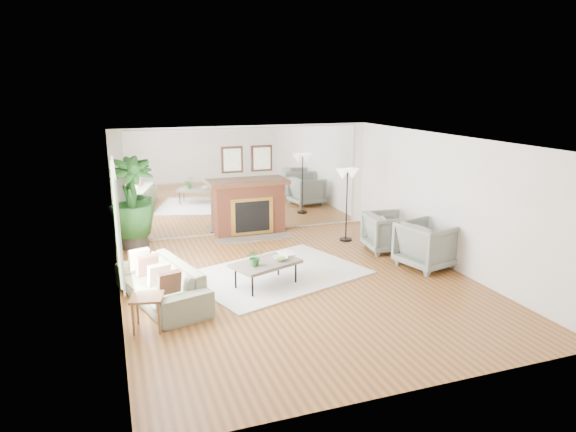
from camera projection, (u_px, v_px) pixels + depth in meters
name	position (u px, v px, depth m)	size (l,w,h in m)	color
ground	(300.00, 283.00, 9.02)	(7.00, 7.00, 0.00)	brown
wall_left	(115.00, 230.00, 7.75)	(0.02, 7.00, 2.50)	white
wall_right	(448.00, 202.00, 9.68)	(0.02, 7.00, 2.50)	white
wall_back	(247.00, 180.00, 11.90)	(6.00, 0.02, 2.50)	white
mirror_panel	(247.00, 180.00, 11.89)	(5.40, 0.04, 2.40)	silver
window_panel	(116.00, 218.00, 8.10)	(0.04, 2.40, 1.50)	#B2E09E
fireplace	(250.00, 207.00, 11.84)	(1.85, 0.83, 2.05)	brown
area_rug	(276.00, 274.00, 9.42)	(3.02, 2.16, 0.03)	silver
coffee_table	(266.00, 264.00, 8.76)	(1.30, 1.03, 0.45)	#5E554A
sofa	(161.00, 283.00, 8.20)	(2.12, 0.83, 0.62)	slate
armchair_back	(388.00, 232.00, 10.74)	(0.86, 0.89, 0.81)	gray
armchair_front	(428.00, 245.00, 9.75)	(0.95, 0.97, 0.89)	gray
side_table	(147.00, 301.00, 7.23)	(0.53, 0.53, 0.50)	brown
potted_ficus	(132.00, 201.00, 10.76)	(1.04, 1.04, 1.94)	black
floor_lamp	(347.00, 180.00, 11.20)	(0.53, 0.29, 1.63)	black
tabletop_plant	(255.00, 257.00, 8.53)	(0.27, 0.24, 0.31)	#276023
fruit_bowl	(280.00, 258.00, 8.84)	(0.25, 0.25, 0.06)	brown
book	(280.00, 254.00, 9.10)	(0.24, 0.32, 0.02)	brown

